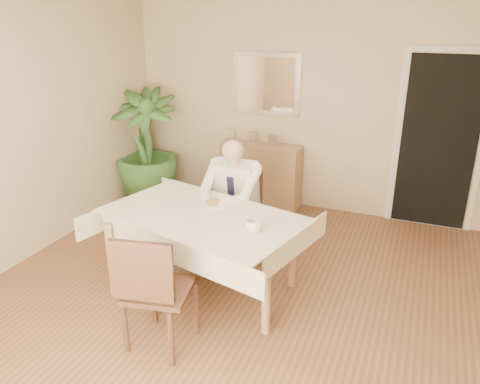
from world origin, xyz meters
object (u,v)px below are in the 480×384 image
at_px(dining_table, 203,223).
at_px(chair_near, 153,287).
at_px(potted_palm, 145,147).
at_px(chair_far, 240,206).
at_px(seated_man, 229,197).
at_px(coffee_mug, 254,226).
at_px(sideboard, 261,175).

distance_m(dining_table, chair_near, 0.87).
bearing_deg(potted_palm, chair_far, -26.09).
distance_m(dining_table, seated_man, 0.59).
relative_size(seated_man, potted_palm, 0.84).
relative_size(dining_table, potted_palm, 1.32).
bearing_deg(dining_table, potted_palm, 148.81).
height_order(coffee_mug, potted_palm, potted_palm).
bearing_deg(seated_man, chair_far, 90.00).
distance_m(sideboard, potted_palm, 1.55).
bearing_deg(coffee_mug, dining_table, 164.01).
distance_m(dining_table, coffee_mug, 0.57).
bearing_deg(seated_man, sideboard, 97.81).
distance_m(dining_table, chair_far, 0.90).
relative_size(chair_near, seated_man, 0.77).
height_order(dining_table, potted_palm, potted_palm).
xyz_separation_m(coffee_mug, potted_palm, (-2.19, 1.84, -0.06)).
xyz_separation_m(dining_table, seated_man, (0.00, 0.59, 0.02)).
distance_m(seated_man, potted_palm, 1.99).
bearing_deg(sideboard, chair_far, -78.90).
xyz_separation_m(dining_table, sideboard, (-0.21, 2.12, -0.26)).
distance_m(chair_near, sideboard, 2.99).
relative_size(chair_far, potted_palm, 0.59).
relative_size(coffee_mug, potted_palm, 0.09).
height_order(chair_near, seated_man, seated_man).
bearing_deg(sideboard, potted_palm, -161.96).
distance_m(chair_far, seated_man, 0.35).
height_order(chair_near, potted_palm, potted_palm).
bearing_deg(chair_far, dining_table, -83.46).
bearing_deg(chair_far, seated_man, -83.46).
bearing_deg(dining_table, chair_far, 104.35).
height_order(seated_man, sideboard, seated_man).
height_order(seated_man, potted_palm, potted_palm).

